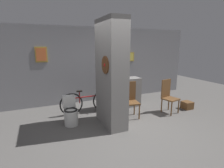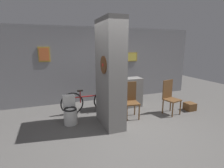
{
  "view_description": "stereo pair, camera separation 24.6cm",
  "coord_description": "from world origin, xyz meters",
  "px_view_note": "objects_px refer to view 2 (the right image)",
  "views": [
    {
      "loc": [
        -1.76,
        -3.32,
        1.98
      ],
      "look_at": [
        0.09,
        0.94,
        0.95
      ],
      "focal_mm": 28.0,
      "sensor_mm": 36.0,
      "label": 1
    },
    {
      "loc": [
        -1.53,
        -3.42,
        1.98
      ],
      "look_at": [
        0.09,
        0.94,
        0.95
      ],
      "focal_mm": 28.0,
      "sensor_mm": 36.0,
      "label": 2
    }
  ],
  "objects_px": {
    "toilet": "(70,112)",
    "chair_near_pillar": "(130,99)",
    "chair_by_doorway": "(170,96)",
    "bottle_tall": "(114,76)",
    "bicycle": "(89,101)"
  },
  "relations": [
    {
      "from": "toilet",
      "to": "bottle_tall",
      "type": "bearing_deg",
      "value": 24.11
    },
    {
      "from": "chair_near_pillar",
      "to": "bicycle",
      "type": "xyz_separation_m",
      "value": [
        -1.02,
        0.73,
        -0.18
      ]
    },
    {
      "from": "chair_by_doorway",
      "to": "bottle_tall",
      "type": "bearing_deg",
      "value": 131.48
    },
    {
      "from": "bottle_tall",
      "to": "toilet",
      "type": "bearing_deg",
      "value": -155.89
    },
    {
      "from": "chair_near_pillar",
      "to": "chair_by_doorway",
      "type": "relative_size",
      "value": 1.0
    },
    {
      "from": "bicycle",
      "to": "bottle_tall",
      "type": "xyz_separation_m",
      "value": [
        0.86,
        0.09,
        0.7
      ]
    },
    {
      "from": "chair_near_pillar",
      "to": "toilet",
      "type": "bearing_deg",
      "value": -177.85
    },
    {
      "from": "chair_by_doorway",
      "to": "bottle_tall",
      "type": "relative_size",
      "value": 3.55
    },
    {
      "from": "toilet",
      "to": "chair_near_pillar",
      "type": "xyz_separation_m",
      "value": [
        1.64,
        -0.16,
        0.22
      ]
    },
    {
      "from": "bicycle",
      "to": "bottle_tall",
      "type": "bearing_deg",
      "value": 5.76
    },
    {
      "from": "toilet",
      "to": "bottle_tall",
      "type": "height_order",
      "value": "bottle_tall"
    },
    {
      "from": "bicycle",
      "to": "chair_near_pillar",
      "type": "bearing_deg",
      "value": -35.87
    },
    {
      "from": "chair_by_doorway",
      "to": "bicycle",
      "type": "distance_m",
      "value": 2.41
    },
    {
      "from": "chair_by_doorway",
      "to": "bottle_tall",
      "type": "xyz_separation_m",
      "value": [
        -1.37,
        0.98,
        0.52
      ]
    },
    {
      "from": "chair_near_pillar",
      "to": "bottle_tall",
      "type": "relative_size",
      "value": 3.55
    }
  ]
}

